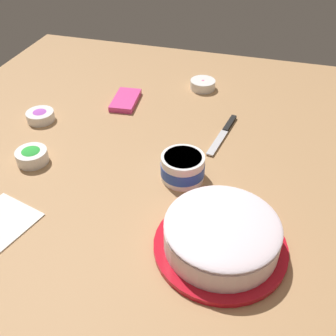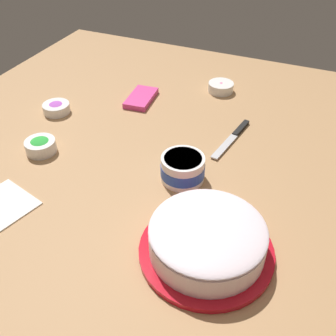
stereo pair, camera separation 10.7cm
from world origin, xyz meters
name	(u,v)px [view 2 (the right image)]	position (x,y,z in m)	size (l,w,h in m)	color
ground_plane	(153,148)	(0.00, 0.00, 0.00)	(1.54, 1.54, 0.00)	tan
frosted_cake	(207,240)	(-0.32, -0.28, 0.04)	(0.30, 0.30, 0.09)	red
frosting_tub	(183,168)	(-0.10, -0.14, 0.04)	(0.12, 0.12, 0.07)	white
spreading_knife	(234,135)	(0.15, -0.21, 0.01)	(0.24, 0.06, 0.01)	silver
sprinkle_bowl_green	(41,145)	(-0.15, 0.30, 0.02)	(0.09, 0.09, 0.04)	white
sprinkle_bowl_rainbow	(56,108)	(0.06, 0.39, 0.02)	(0.09, 0.09, 0.03)	white
sprinkle_bowl_pink	(221,87)	(0.43, -0.08, 0.02)	(0.09, 0.09, 0.03)	white
candy_box_lower	(141,98)	(0.25, 0.16, 0.01)	(0.15, 0.08, 0.02)	#E53D8E
paper_napkin	(0,206)	(-0.38, 0.25, 0.00)	(0.15, 0.15, 0.01)	white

